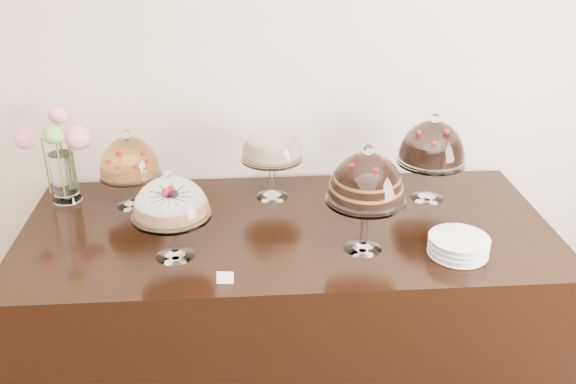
{
  "coord_description": "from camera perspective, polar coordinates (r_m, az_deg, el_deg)",
  "views": [
    {
      "loc": [
        -0.13,
        0.1,
        2.19
      ],
      "look_at": [
        0.04,
        2.4,
        1.08
      ],
      "focal_mm": 40.0,
      "sensor_mm": 36.0,
      "label": 1
    }
  ],
  "objects": [
    {
      "name": "plate_stack",
      "position": [
        2.55,
        14.9,
        -4.66
      ],
      "size": [
        0.22,
        0.22,
        0.07
      ],
      "color": "silver",
      "rests_on": "display_counter"
    },
    {
      "name": "cake_stand_cheesecake",
      "position": [
        2.83,
        -1.47,
        4.08
      ],
      "size": [
        0.28,
        0.28,
        0.37
      ],
      "color": "white",
      "rests_on": "display_counter"
    },
    {
      "name": "cake_stand_fruit_tart",
      "position": [
        2.85,
        -13.95,
        2.76
      ],
      "size": [
        0.27,
        0.27,
        0.36
      ],
      "color": "white",
      "rests_on": "display_counter"
    },
    {
      "name": "wall_back",
      "position": [
        2.98,
        -1.57,
        12.32
      ],
      "size": [
        5.0,
        0.04,
        3.0
      ],
      "primitive_type": "cube",
      "color": "beige",
      "rests_on": "ground"
    },
    {
      "name": "cake_stand_choco_layer",
      "position": [
        2.41,
        6.99,
        0.95
      ],
      "size": [
        0.31,
        0.31,
        0.44
      ],
      "color": "white",
      "rests_on": "display_counter"
    },
    {
      "name": "flower_vase",
      "position": [
        2.98,
        -19.54,
        3.17
      ],
      "size": [
        0.32,
        0.3,
        0.41
      ],
      "color": "white",
      "rests_on": "display_counter"
    },
    {
      "name": "cake_stand_sugar_sponge",
      "position": [
        2.4,
        -10.4,
        -0.88
      ],
      "size": [
        0.3,
        0.3,
        0.36
      ],
      "color": "white",
      "rests_on": "display_counter"
    },
    {
      "name": "price_card_left",
      "position": [
        2.32,
        -5.62,
        -7.59
      ],
      "size": [
        0.06,
        0.02,
        0.04
      ],
      "primitive_type": "cube",
      "rotation": [
        -0.21,
        0.0,
        -0.12
      ],
      "color": "white",
      "rests_on": "display_counter"
    },
    {
      "name": "display_counter",
      "position": [
        2.93,
        -0.07,
        -10.77
      ],
      "size": [
        2.2,
        1.0,
        0.9
      ],
      "primitive_type": "cube",
      "color": "black",
      "rests_on": "ground"
    },
    {
      "name": "cake_stand_dark_choco",
      "position": [
        2.89,
        12.7,
        4.03
      ],
      "size": [
        0.3,
        0.3,
        0.4
      ],
      "color": "white",
      "rests_on": "display_counter"
    }
  ]
}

